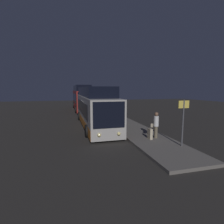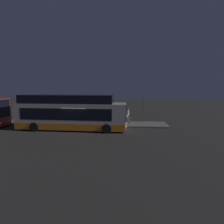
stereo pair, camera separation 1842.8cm
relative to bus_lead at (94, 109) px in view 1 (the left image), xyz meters
The scene contains 8 objects.
ground 1.82m from the bus_lead, 17.55° to the right, with size 80.00×80.00×0.00m, color #2B2826.
platform 3.34m from the bus_lead, 76.16° to the left, with size 20.00×2.96×0.17m.
bus_lead is the anchor object (origin of this frame).
bus_second 13.63m from the bus_lead, behind, with size 11.83×2.71×4.17m.
passenger_boarding 2.92m from the bus_lead, 78.26° to the left, with size 0.45×0.58×1.84m.
passenger_waiting 6.89m from the bus_lead, 28.70° to the left, with size 0.55×0.59×1.81m.
suitcase 6.86m from the bus_lead, 24.49° to the left, with size 0.44×0.19×0.96m.
sign_post 8.92m from the bus_lead, 26.36° to the left, with size 0.10×0.70×2.77m.
Camera 1 is at (15.98, -2.45, 3.54)m, focal length 28.00 mm.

